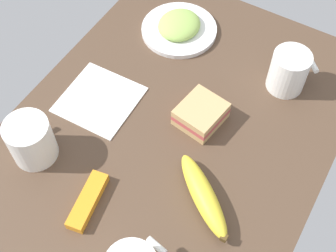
{
  "coord_description": "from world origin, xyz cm",
  "views": [
    {
      "loc": [
        44.6,
        26.42,
        82.52
      ],
      "look_at": [
        0.0,
        0.0,
        5.0
      ],
      "focal_mm": 49.04,
      "sensor_mm": 36.0,
      "label": 1
    }
  ],
  "objects": [
    {
      "name": "sandwich_main",
      "position": [
        -6.58,
        4.09,
        4.2
      ],
      "size": [
        10.6,
        9.8,
        4.4
      ],
      "color": "tan",
      "rests_on": "tabletop"
    },
    {
      "name": "snack_bar",
      "position": [
        21.16,
        -5.03,
        3.0
      ],
      "size": [
        12.36,
        5.41,
        2.0
      ],
      "primitive_type": "cube",
      "rotation": [
        0.0,
        0.0,
        0.18
      ],
      "color": "orange",
      "rests_on": "tabletop"
    },
    {
      "name": "banana",
      "position": [
        9.59,
        13.39,
        4.1
      ],
      "size": [
        14.62,
        17.27,
        4.2
      ],
      "color": "yellow",
      "rests_on": "tabletop"
    },
    {
      "name": "coffee_mug_spare",
      "position": [
        17.56,
        -20.65,
        6.99
      ],
      "size": [
        8.9,
        11.36,
        9.71
      ],
      "color": "white",
      "rests_on": "tabletop"
    },
    {
      "name": "plate_of_food",
      "position": [
        -27.19,
        -12.94,
        3.37
      ],
      "size": [
        18.39,
        18.39,
        3.99
      ],
      "color": "white",
      "rests_on": "tabletop"
    },
    {
      "name": "coffee_mug_milky",
      "position": [
        -24.56,
        15.8,
        6.92
      ],
      "size": [
        9.73,
        9.88,
        9.57
      ],
      "color": "white",
      "rests_on": "tabletop"
    },
    {
      "name": "paper_napkin",
      "position": [
        -0.11,
        -17.52,
        2.15
      ],
      "size": [
        16.27,
        16.27,
        0.3
      ],
      "primitive_type": "cube",
      "rotation": [
        0.0,
        0.0,
        0.03
      ],
      "color": "white",
      "rests_on": "tabletop"
    },
    {
      "name": "tabletop",
      "position": [
        0.0,
        0.0,
        1.0
      ],
      "size": [
        90.0,
        64.0,
        2.0
      ],
      "primitive_type": "cube",
      "color": "#4C3828",
      "rests_on": "ground"
    }
  ]
}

